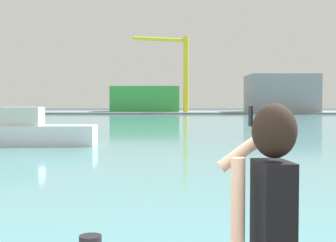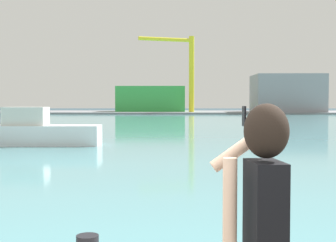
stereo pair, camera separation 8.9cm
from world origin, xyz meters
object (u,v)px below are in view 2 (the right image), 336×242
at_px(warehouse_right, 287,93).
at_px(port_crane, 185,65).
at_px(boat_moored, 38,131).
at_px(person_photographer, 263,211).
at_px(warehouse_left, 151,99).

distance_m(warehouse_right, port_crane, 20.73).
height_order(boat_moored, port_crane, port_crane).
relative_size(boat_moored, port_crane, 0.44).
xyz_separation_m(person_photographer, warehouse_right, (20.79, 88.57, 2.29)).
height_order(warehouse_right, port_crane, port_crane).
bearing_deg(warehouse_right, port_crane, -173.87).
height_order(person_photographer, port_crane, port_crane).
xyz_separation_m(warehouse_left, port_crane, (6.78, -6.13, 6.40)).
height_order(warehouse_left, port_crane, port_crane).
bearing_deg(port_crane, warehouse_right, 6.13).
bearing_deg(boat_moored, port_crane, 81.48).
bearing_deg(port_crane, boat_moored, -97.86).
bearing_deg(person_photographer, boat_moored, 13.68).
xyz_separation_m(warehouse_right, port_crane, (-19.92, -2.14, 5.33)).
distance_m(person_photographer, boat_moored, 23.38).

